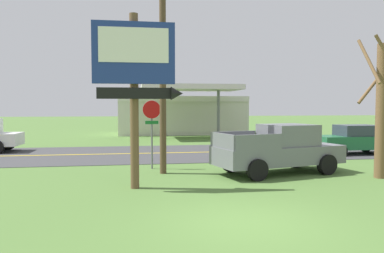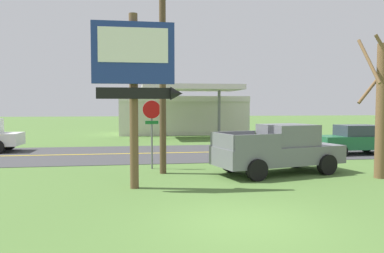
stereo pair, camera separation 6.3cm
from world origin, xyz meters
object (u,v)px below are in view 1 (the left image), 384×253
at_px(pickup_grey_parked_on_lawn, 280,149).
at_px(bare_tree, 381,107).
at_px(gas_station, 182,114).
at_px(stop_sign, 152,122).
at_px(motel_sign, 136,72).
at_px(car_green_near_lane, 355,139).
at_px(utility_pole, 163,50).

bearing_deg(pickup_grey_parked_on_lawn, bare_tree, -24.47).
bearing_deg(gas_station, stop_sign, -100.77).
relative_size(motel_sign, gas_station, 0.47).
relative_size(motel_sign, car_green_near_lane, 1.35).
bearing_deg(car_green_near_lane, motel_sign, -149.87).
height_order(motel_sign, stop_sign, motel_sign).
bearing_deg(bare_tree, gas_station, 100.80).
bearing_deg(bare_tree, motel_sign, -176.84).
bearing_deg(pickup_grey_parked_on_lawn, stop_sign, 159.84).
xyz_separation_m(utility_pole, gas_station, (3.46, 21.42, -2.98)).
bearing_deg(pickup_grey_parked_on_lawn, gas_station, 93.02).
xyz_separation_m(stop_sign, utility_pole, (0.39, -1.17, 2.90)).
xyz_separation_m(utility_pole, car_green_near_lane, (11.08, 4.36, -4.09)).
bearing_deg(bare_tree, utility_pole, 164.63).
relative_size(motel_sign, pickup_grey_parked_on_lawn, 1.03).
relative_size(stop_sign, gas_station, 0.25).
height_order(gas_station, pickup_grey_parked_on_lawn, gas_station).
relative_size(stop_sign, utility_pole, 0.32).
bearing_deg(gas_station, pickup_grey_parked_on_lawn, -86.98).
bearing_deg(bare_tree, car_green_near_lane, 64.55).
relative_size(stop_sign, pickup_grey_parked_on_lawn, 0.53).
distance_m(bare_tree, pickup_grey_parked_on_lawn, 4.04).
relative_size(motel_sign, utility_pole, 0.61).
bearing_deg(utility_pole, stop_sign, 108.40).
xyz_separation_m(bare_tree, car_green_near_lane, (3.12, 6.55, -1.83)).
distance_m(utility_pole, bare_tree, 8.57).
bearing_deg(stop_sign, pickup_grey_parked_on_lawn, -20.16).
bearing_deg(gas_station, utility_pole, -99.18).
bearing_deg(stop_sign, car_green_near_lane, 15.52).
bearing_deg(motel_sign, car_green_near_lane, 30.13).
xyz_separation_m(bare_tree, pickup_grey_parked_on_lawn, (-3.34, 1.52, -1.70)).
xyz_separation_m(gas_station, car_green_near_lane, (7.62, -17.06, -1.11)).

